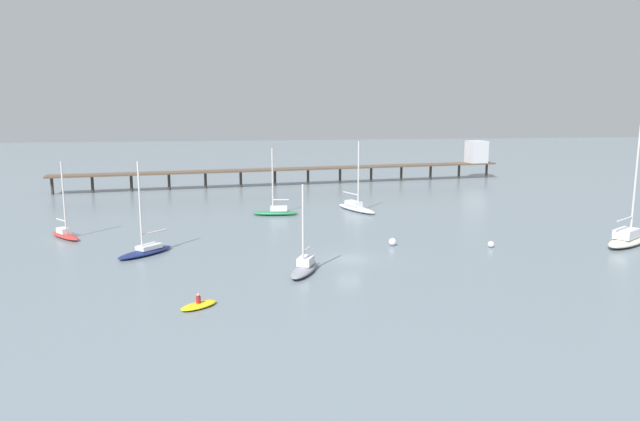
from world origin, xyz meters
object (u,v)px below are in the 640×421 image
object	(u,v)px
sailboat_green	(276,211)
sailboat_gray	(304,266)
sailboat_red	(65,233)
mooring_buoy_near	(491,244)
pier	(362,163)
sailboat_white	(356,206)
dinghy_yellow	(199,305)
sailboat_navy	(146,249)
mooring_buoy_mid	(393,242)
sailboat_cream	(628,238)

from	to	relation	value
sailboat_green	sailboat_gray	world-z (taller)	sailboat_green
sailboat_red	mooring_buoy_near	distance (m)	48.95
pier	sailboat_green	bearing A→B (deg)	-121.17
sailboat_white	sailboat_green	bearing A→B (deg)	-172.53
pier	dinghy_yellow	size ratio (longest dim) A/B	25.94
sailboat_green	dinghy_yellow	size ratio (longest dim) A/B	2.81
sailboat_red	dinghy_yellow	size ratio (longest dim) A/B	2.69
sailboat_gray	dinghy_yellow	size ratio (longest dim) A/B	2.49
sailboat_red	sailboat_green	distance (m)	27.83
sailboat_navy	dinghy_yellow	bearing A→B (deg)	-70.29
sailboat_gray	mooring_buoy_near	xyz separation A→B (m)	(21.49, 6.71, -0.25)
pier	mooring_buoy_near	xyz separation A→B (m)	(1.95, -55.62, -3.58)
sailboat_green	mooring_buoy_mid	size ratio (longest dim) A/B	11.10
pier	sailboat_gray	bearing A→B (deg)	-107.41
sailboat_cream	mooring_buoy_near	xyz separation A→B (m)	(-15.61, 1.19, -0.47)
pier	mooring_buoy_mid	distance (m)	53.94
pier	dinghy_yellow	bearing A→B (deg)	-112.23
pier	sailboat_navy	size ratio (longest dim) A/B	8.91
sailboat_cream	sailboat_white	distance (m)	36.09
pier	mooring_buoy_near	bearing A→B (deg)	-88.00
pier	sailboat_green	distance (m)	38.57
pier	dinghy_yellow	distance (m)	76.34
sailboat_red	sailboat_gray	xyz separation A→B (m)	(25.99, -18.63, -0.02)
sailboat_red	sailboat_white	size ratio (longest dim) A/B	0.88
sailboat_red	dinghy_yellow	world-z (taller)	sailboat_red
sailboat_red	sailboat_white	world-z (taller)	sailboat_white
sailboat_navy	dinghy_yellow	world-z (taller)	sailboat_navy
sailboat_navy	mooring_buoy_near	world-z (taller)	sailboat_navy
sailboat_navy	sailboat_white	distance (m)	34.78
sailboat_navy	mooring_buoy_near	size ratio (longest dim) A/B	13.84
mooring_buoy_near	sailboat_navy	bearing A→B (deg)	176.12
sailboat_navy	sailboat_green	size ratio (longest dim) A/B	1.04
sailboat_green	dinghy_yellow	xyz separation A→B (m)	(-8.95, -37.70, -0.42)
sailboat_cream	dinghy_yellow	distance (m)	48.40
sailboat_green	sailboat_cream	bearing A→B (deg)	-32.58
sailboat_white	sailboat_gray	world-z (taller)	sailboat_white
sailboat_cream	sailboat_gray	xyz separation A→B (m)	(-37.10, -5.52, -0.21)
pier	sailboat_cream	world-z (taller)	sailboat_cream
mooring_buoy_near	sailboat_red	bearing A→B (deg)	165.90
dinghy_yellow	mooring_buoy_mid	world-z (taller)	dinghy_yellow
sailboat_green	sailboat_gray	xyz separation A→B (m)	(0.35, -29.45, -0.02)
sailboat_red	mooring_buoy_mid	bearing A→B (deg)	-14.32
pier	mooring_buoy_near	size ratio (longest dim) A/B	123.39
sailboat_red	dinghy_yellow	xyz separation A→B (m)	(16.69, -26.89, -0.43)
sailboat_green	sailboat_gray	size ratio (longest dim) A/B	1.13
sailboat_cream	sailboat_white	bearing A→B (deg)	135.07
sailboat_navy	sailboat_white	bearing A→B (deg)	38.79
sailboat_gray	dinghy_yellow	distance (m)	12.44
sailboat_navy	dinghy_yellow	size ratio (longest dim) A/B	2.91
sailboat_green	mooring_buoy_near	bearing A→B (deg)	-46.16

